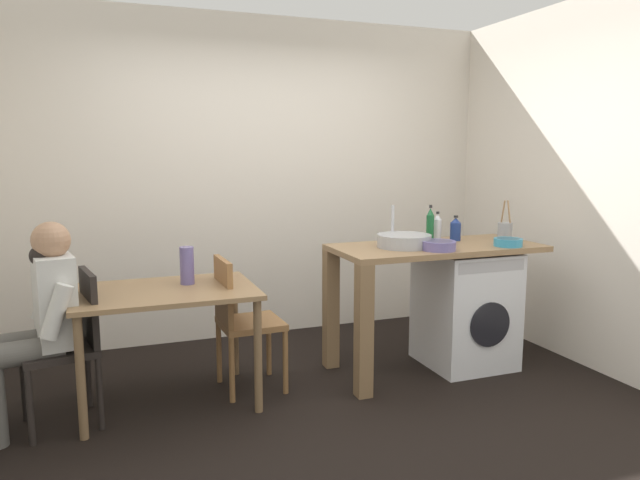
{
  "coord_description": "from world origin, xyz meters",
  "views": [
    {
      "loc": [
        -1.22,
        -3.17,
        1.59
      ],
      "look_at": [
        0.13,
        0.45,
        1.0
      ],
      "focal_mm": 32.99,
      "sensor_mm": 36.0,
      "label": 1
    }
  ],
  "objects_px": {
    "bottle_squat_brown": "(437,227)",
    "bottle_tall_green": "(430,225)",
    "washing_machine": "(465,308)",
    "chair_person_seat": "(72,339)",
    "chair_opposite": "(240,316)",
    "vase": "(187,266)",
    "bottle_clear_small": "(455,229)",
    "utensil_crock": "(505,231)",
    "seated_person": "(39,316)",
    "dining_table": "(166,304)",
    "colander": "(508,242)",
    "mixing_bowl": "(439,245)"
  },
  "relations": [
    {
      "from": "bottle_squat_brown",
      "to": "vase",
      "type": "relative_size",
      "value": 0.89
    },
    {
      "from": "chair_person_seat",
      "to": "chair_opposite",
      "type": "bearing_deg",
      "value": -93.53
    },
    {
      "from": "colander",
      "to": "bottle_squat_brown",
      "type": "bearing_deg",
      "value": 124.72
    },
    {
      "from": "seated_person",
      "to": "mixing_bowl",
      "type": "distance_m",
      "value": 2.52
    },
    {
      "from": "washing_machine",
      "to": "dining_table",
      "type": "bearing_deg",
      "value": 178.52
    },
    {
      "from": "mixing_bowl",
      "to": "utensil_crock",
      "type": "bearing_deg",
      "value": 18.76
    },
    {
      "from": "bottle_tall_green",
      "to": "bottle_clear_small",
      "type": "xyz_separation_m",
      "value": [
        0.19,
        -0.05,
        -0.04
      ]
    },
    {
      "from": "bottle_tall_green",
      "to": "colander",
      "type": "xyz_separation_m",
      "value": [
        0.39,
        -0.41,
        -0.09
      ]
    },
    {
      "from": "bottle_squat_brown",
      "to": "colander",
      "type": "xyz_separation_m",
      "value": [
        0.31,
        -0.44,
        -0.07
      ]
    },
    {
      "from": "bottle_clear_small",
      "to": "seated_person",
      "type": "bearing_deg",
      "value": -175.94
    },
    {
      "from": "bottle_tall_green",
      "to": "mixing_bowl",
      "type": "height_order",
      "value": "bottle_tall_green"
    },
    {
      "from": "seated_person",
      "to": "bottle_tall_green",
      "type": "relative_size",
      "value": 4.44
    },
    {
      "from": "washing_machine",
      "to": "chair_person_seat",
      "type": "bearing_deg",
      "value": -179.36
    },
    {
      "from": "utensil_crock",
      "to": "colander",
      "type": "bearing_deg",
      "value": -123.7
    },
    {
      "from": "bottle_squat_brown",
      "to": "washing_machine",
      "type": "bearing_deg",
      "value": -62.04
    },
    {
      "from": "seated_person",
      "to": "bottle_tall_green",
      "type": "xyz_separation_m",
      "value": [
        2.66,
        0.26,
        0.37
      ]
    },
    {
      "from": "chair_opposite",
      "to": "bottle_clear_small",
      "type": "relative_size",
      "value": 4.75
    },
    {
      "from": "seated_person",
      "to": "bottle_tall_green",
      "type": "bearing_deg",
      "value": -95.45
    },
    {
      "from": "seated_person",
      "to": "bottle_tall_green",
      "type": "distance_m",
      "value": 2.7
    },
    {
      "from": "chair_person_seat",
      "to": "vase",
      "type": "xyz_separation_m",
      "value": [
        0.7,
        0.19,
        0.35
      ]
    },
    {
      "from": "bottle_clear_small",
      "to": "colander",
      "type": "bearing_deg",
      "value": -60.67
    },
    {
      "from": "bottle_squat_brown",
      "to": "bottle_tall_green",
      "type": "bearing_deg",
      "value": -159.55
    },
    {
      "from": "dining_table",
      "to": "vase",
      "type": "bearing_deg",
      "value": 33.69
    },
    {
      "from": "chair_opposite",
      "to": "utensil_crock",
      "type": "xyz_separation_m",
      "value": [
        2.05,
        -0.05,
        0.48
      ]
    },
    {
      "from": "mixing_bowl",
      "to": "bottle_tall_green",
      "type": "bearing_deg",
      "value": 67.08
    },
    {
      "from": "chair_person_seat",
      "to": "bottle_clear_small",
      "type": "relative_size",
      "value": 4.75
    },
    {
      "from": "chair_opposite",
      "to": "vase",
      "type": "relative_size",
      "value": 3.72
    },
    {
      "from": "chair_opposite",
      "to": "washing_machine",
      "type": "relative_size",
      "value": 1.05
    },
    {
      "from": "chair_person_seat",
      "to": "chair_opposite",
      "type": "distance_m",
      "value": 1.03
    },
    {
      "from": "chair_opposite",
      "to": "washing_machine",
      "type": "height_order",
      "value": "chair_opposite"
    },
    {
      "from": "chair_opposite",
      "to": "utensil_crock",
      "type": "bearing_deg",
      "value": 86.36
    },
    {
      "from": "bottle_tall_green",
      "to": "utensil_crock",
      "type": "bearing_deg",
      "value": -14.1
    },
    {
      "from": "chair_opposite",
      "to": "vase",
      "type": "height_order",
      "value": "vase"
    },
    {
      "from": "washing_machine",
      "to": "utensil_crock",
      "type": "bearing_deg",
      "value": 8.1
    },
    {
      "from": "chair_opposite",
      "to": "mixing_bowl",
      "type": "xyz_separation_m",
      "value": [
        1.32,
        -0.3,
        0.45
      ]
    },
    {
      "from": "chair_opposite",
      "to": "bottle_clear_small",
      "type": "height_order",
      "value": "bottle_clear_small"
    },
    {
      "from": "bottle_squat_brown",
      "to": "utensil_crock",
      "type": "distance_m",
      "value": 0.52
    },
    {
      "from": "chair_person_seat",
      "to": "bottle_squat_brown",
      "type": "distance_m",
      "value": 2.65
    },
    {
      "from": "chair_person_seat",
      "to": "chair_opposite",
      "type": "xyz_separation_m",
      "value": [
        1.02,
        0.13,
        0.0
      ]
    },
    {
      "from": "colander",
      "to": "vase",
      "type": "height_order",
      "value": "vase"
    },
    {
      "from": "bottle_squat_brown",
      "to": "utensil_crock",
      "type": "height_order",
      "value": "utensil_crock"
    },
    {
      "from": "seated_person",
      "to": "washing_machine",
      "type": "bearing_deg",
      "value": -99.73
    },
    {
      "from": "washing_machine",
      "to": "vase",
      "type": "distance_m",
      "value": 2.06
    },
    {
      "from": "bottle_squat_brown",
      "to": "chair_person_seat",
      "type": "bearing_deg",
      "value": -174.35
    },
    {
      "from": "dining_table",
      "to": "bottle_clear_small",
      "type": "bearing_deg",
      "value": 2.29
    },
    {
      "from": "dining_table",
      "to": "seated_person",
      "type": "bearing_deg",
      "value": -170.62
    },
    {
      "from": "dining_table",
      "to": "bottle_tall_green",
      "type": "distance_m",
      "value": 2.0
    },
    {
      "from": "chair_person_seat",
      "to": "utensil_crock",
      "type": "xyz_separation_m",
      "value": [
        3.08,
        0.08,
        0.48
      ]
    },
    {
      "from": "dining_table",
      "to": "colander",
      "type": "bearing_deg",
      "value": -6.64
    },
    {
      "from": "bottle_tall_green",
      "to": "bottle_clear_small",
      "type": "relative_size",
      "value": 1.43
    }
  ]
}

